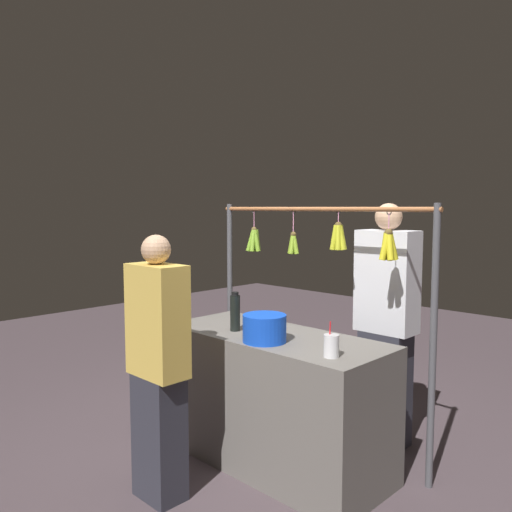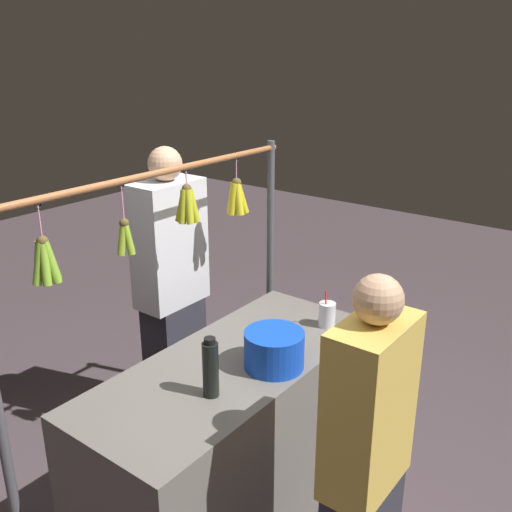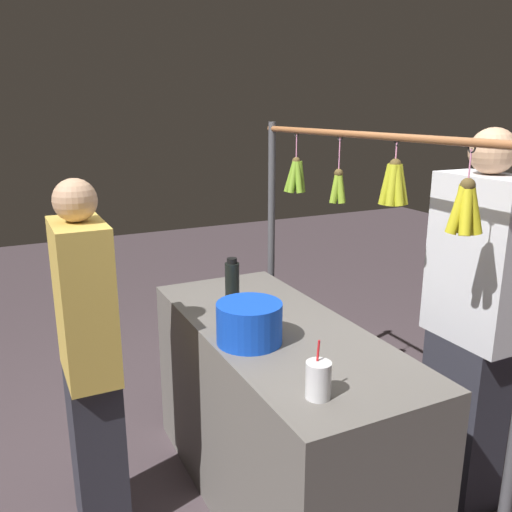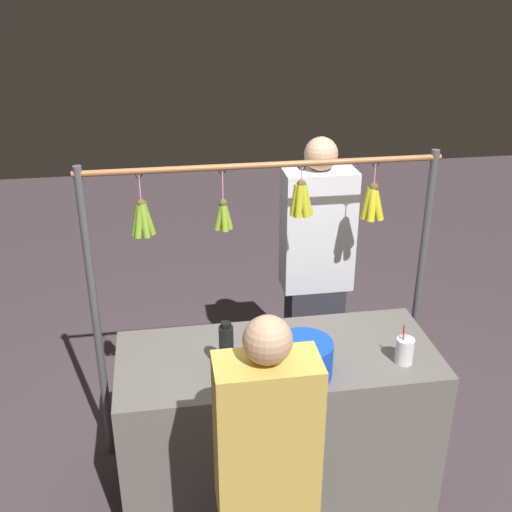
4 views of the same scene
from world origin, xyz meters
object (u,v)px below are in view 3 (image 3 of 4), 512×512
at_px(water_bottle, 232,287).
at_px(blue_bucket, 249,323).
at_px(drink_cup, 318,380).
at_px(vendor_person, 472,331).
at_px(customer_person, 90,367).

distance_m(water_bottle, blue_bucket, 0.36).
xyz_separation_m(blue_bucket, drink_cup, (-0.51, -0.02, -0.02)).
bearing_deg(vendor_person, customer_person, 69.69).
height_order(water_bottle, blue_bucket, water_bottle).
height_order(blue_bucket, customer_person, customer_person).
bearing_deg(drink_cup, blue_bucket, 2.15).
relative_size(vendor_person, customer_person, 1.12).
bearing_deg(blue_bucket, drink_cup, -177.85).
distance_m(vendor_person, customer_person, 1.69).
relative_size(drink_cup, customer_person, 0.13).
height_order(water_bottle, drink_cup, water_bottle).
bearing_deg(customer_person, blue_bucket, -114.58).
height_order(blue_bucket, vendor_person, vendor_person).
bearing_deg(vendor_person, blue_bucket, 72.55).
distance_m(blue_bucket, customer_person, 0.71).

